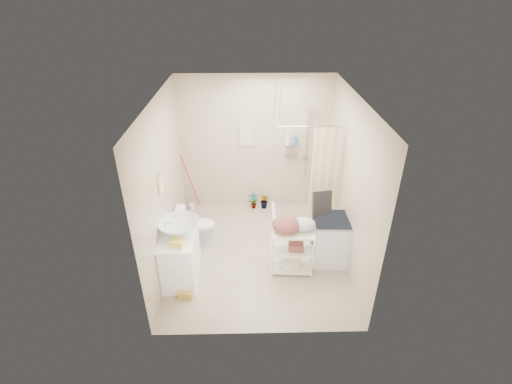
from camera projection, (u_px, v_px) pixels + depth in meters
floor at (257, 254)px, 6.18m from camera, size 3.20×3.20×0.00m
ceiling at (257, 99)px, 4.89m from camera, size 2.80×3.20×0.04m
wall_back at (255, 144)px, 6.92m from camera, size 2.80×0.04×2.60m
wall_front at (261, 254)px, 4.15m from camera, size 2.80×0.04×2.60m
wall_left at (163, 187)px, 5.51m from camera, size 0.04×3.20×2.60m
wall_right at (350, 185)px, 5.56m from camera, size 0.04×3.20×2.60m
vanity at (180, 255)px, 5.53m from camera, size 0.53×0.92×0.81m
sink at (179, 227)px, 5.28m from camera, size 0.74×0.74×0.20m
counter_basket at (177, 243)px, 5.05m from camera, size 0.21×0.18×0.10m
floor_basket at (186, 292)px, 5.31m from camera, size 0.31×0.25×0.16m
toilet at (196, 225)px, 6.32m from camera, size 0.66×0.39×0.67m
mop at (189, 182)px, 7.09m from camera, size 0.15×0.15×1.22m
potted_plant_a at (253, 201)px, 7.34m from camera, size 0.20×0.16×0.33m
potted_plant_b at (265, 201)px, 7.34m from camera, size 0.23×0.23×0.33m
hanging_towel at (247, 135)px, 6.80m from camera, size 0.28×0.03×0.42m
towel_ring at (161, 183)px, 5.25m from camera, size 0.04×0.22×0.34m
tp_holder at (171, 217)px, 5.84m from camera, size 0.08×0.12×0.14m
shower at (303, 169)px, 6.59m from camera, size 1.10×1.10×2.10m
shampoo_bottle_a at (288, 139)px, 6.80m from camera, size 0.10×0.10×0.24m
shampoo_bottle_b at (295, 140)px, 6.83m from camera, size 0.09×0.09×0.17m
washing_machine at (329, 240)px, 5.87m from camera, size 0.55×0.57×0.78m
laundry_rack at (292, 247)px, 5.64m from camera, size 0.66×0.42×0.88m
ironing_board at (321, 227)px, 5.81m from camera, size 0.35×0.22×1.20m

